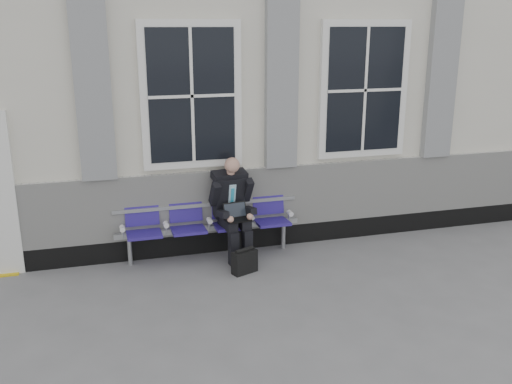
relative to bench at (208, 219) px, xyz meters
name	(u,v)px	position (x,y,z in m)	size (l,w,h in m)	color
ground	(379,278)	(1.99, -1.32, -0.55)	(70.00, 70.00, 0.00)	slate
station_building	(293,80)	(1.97, 2.15, 1.67)	(14.40, 4.40, 4.49)	silver
bench	(208,219)	(0.00, 0.00, 0.00)	(2.60, 0.47, 0.91)	#9EA0A3
businessman	(232,204)	(0.32, -0.13, 0.22)	(0.61, 0.82, 1.44)	black
briefcase	(245,261)	(0.34, -0.70, -0.39)	(0.37, 0.26, 0.35)	black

